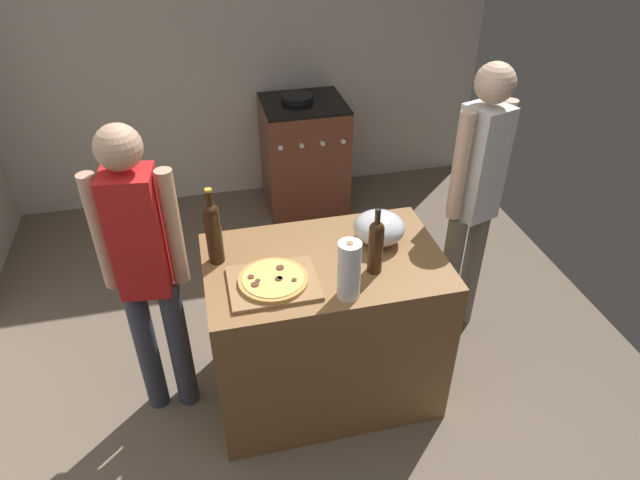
{
  "coord_description": "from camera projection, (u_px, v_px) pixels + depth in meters",
  "views": [
    {
      "loc": [
        -0.31,
        -1.41,
        2.5
      ],
      "look_at": [
        0.2,
        0.76,
        0.94
      ],
      "focal_mm": 31.46,
      "sensor_mm": 36.0,
      "label": 1
    }
  ],
  "objects": [
    {
      "name": "kitchen_wall_rear",
      "position": [
        226.0,
        40.0,
        4.3
      ],
      "size": [
        4.23,
        0.1,
        2.6
      ],
      "primitive_type": "cube",
      "color": "#BCB7AD",
      "rests_on": "ground_plane"
    },
    {
      "name": "wine_bottle_clear",
      "position": [
        376.0,
        244.0,
        2.53
      ],
      "size": [
        0.07,
        0.07,
        0.33
      ],
      "color": "#331E0F",
      "rests_on": "counter"
    },
    {
      "name": "person_in_stripes",
      "position": [
        145.0,
        265.0,
        2.57
      ],
      "size": [
        0.39,
        0.22,
        1.62
      ],
      "color": "#383D4C",
      "rests_on": "ground_plane"
    },
    {
      "name": "counter",
      "position": [
        324.0,
        328.0,
        2.93
      ],
      "size": [
        1.15,
        0.73,
        0.89
      ],
      "primitive_type": "cube",
      "color": "olive",
      "rests_on": "ground_plane"
    },
    {
      "name": "stove",
      "position": [
        304.0,
        155.0,
        4.56
      ],
      "size": [
        0.64,
        0.61,
        0.94
      ],
      "color": "brown",
      "rests_on": "ground_plane"
    },
    {
      "name": "cutting_board",
      "position": [
        273.0,
        283.0,
        2.52
      ],
      "size": [
        0.4,
        0.32,
        0.02
      ],
      "primitive_type": "cube",
      "color": "#9E7247",
      "rests_on": "counter"
    },
    {
      "name": "ground_plane",
      "position": [
        266.0,
        298.0,
        3.82
      ],
      "size": [
        4.23,
        3.6,
        0.02
      ],
      "primitive_type": "cube",
      "color": "#6B5B4C"
    },
    {
      "name": "person_in_red",
      "position": [
        475.0,
        193.0,
        3.04
      ],
      "size": [
        0.35,
        0.25,
        1.68
      ],
      "color": "slate",
      "rests_on": "ground_plane"
    },
    {
      "name": "paper_towel_roll",
      "position": [
        349.0,
        270.0,
        2.38
      ],
      "size": [
        0.1,
        0.1,
        0.28
      ],
      "color": "white",
      "rests_on": "counter"
    },
    {
      "name": "mixing_bowl",
      "position": [
        379.0,
        228.0,
        2.76
      ],
      "size": [
        0.26,
        0.26,
        0.16
      ],
      "color": "#B2B2B7",
      "rests_on": "counter"
    },
    {
      "name": "wine_bottle_amber",
      "position": [
        213.0,
        230.0,
        2.57
      ],
      "size": [
        0.08,
        0.08,
        0.39
      ],
      "color": "#331E0F",
      "rests_on": "counter"
    },
    {
      "name": "pizza",
      "position": [
        273.0,
        280.0,
        2.51
      ],
      "size": [
        0.31,
        0.31,
        0.03
      ],
      "color": "tan",
      "rests_on": "cutting_board"
    }
  ]
}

